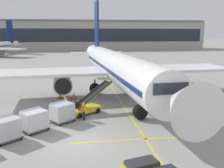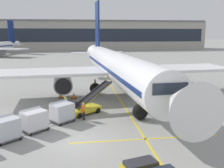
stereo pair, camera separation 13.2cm
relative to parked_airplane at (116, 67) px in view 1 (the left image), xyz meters
name	(u,v)px [view 1 (the left image)]	position (x,y,z in m)	size (l,w,h in m)	color
ground_plane	(76,143)	(-5.43, -14.86, -3.78)	(600.00, 600.00, 0.00)	gray
parked_airplane	(116,67)	(0.00, 0.00, 0.00)	(32.09, 41.65, 14.18)	white
belt_loader	(86,105)	(-4.39, -7.75, -2.90)	(4.99, 4.09, 3.13)	gold
baggage_cart_lead	(62,112)	(-6.74, -9.93, -2.79)	(2.62, 2.51, 1.91)	#515156
baggage_cart_second	(34,120)	(-8.97, -11.90, -2.79)	(2.62, 2.51, 1.91)	#515156
baggage_cart_third	(5,128)	(-10.85, -13.60, -2.79)	(2.62, 2.51, 1.91)	#515156
ground_crew_by_loader	(84,110)	(-4.71, -9.73, -2.79)	(0.40, 0.50, 1.74)	black
ground_crew_by_carts	(66,104)	(-6.50, -7.37, -2.79)	(0.42, 0.48, 1.74)	#333847
safety_cone_engine_keepout	(74,96)	(-5.76, -1.45, -3.40)	(0.69, 0.69, 0.78)	black
safety_cone_wingtip	(60,95)	(-7.51, -0.88, -3.43)	(0.64, 0.64, 0.72)	black
apron_guidance_line_lead_in	(117,96)	(0.01, -0.74, -3.78)	(0.20, 110.00, 0.01)	yellow
apron_guidance_line_stop_bar	(146,139)	(0.05, -14.86, -3.78)	(12.00, 0.20, 0.01)	yellow
terminal_building	(65,35)	(-10.81, 98.27, 3.42)	(141.23, 18.75, 14.52)	#A8A399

